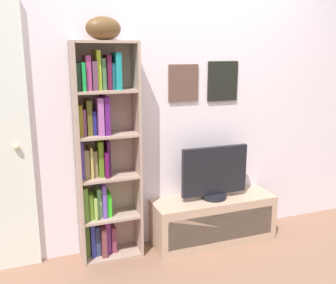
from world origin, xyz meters
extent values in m
cube|color=silver|center=(0.00, 1.13, 1.20)|extent=(4.80, 0.06, 2.40)
cube|color=brown|center=(0.00, 1.09, 1.42)|extent=(0.27, 0.02, 0.31)
cube|color=slate|center=(0.00, 1.09, 1.42)|extent=(0.22, 0.01, 0.26)
cube|color=black|center=(0.37, 1.09, 1.42)|extent=(0.29, 0.02, 0.35)
cube|color=beige|center=(0.37, 1.09, 1.42)|extent=(0.24, 0.01, 0.30)
cube|color=tan|center=(-0.92, 0.98, 0.88)|extent=(0.02, 0.24, 1.76)
cube|color=tan|center=(-0.45, 0.98, 0.88)|extent=(0.02, 0.24, 1.76)
cube|color=tan|center=(-0.69, 1.10, 0.88)|extent=(0.49, 0.01, 1.76)
cube|color=tan|center=(-0.69, 0.98, 0.01)|extent=(0.45, 0.23, 0.02)
cube|color=tan|center=(-0.69, 0.98, 0.35)|extent=(0.45, 0.23, 0.02)
cube|color=tan|center=(-0.69, 0.98, 0.70)|extent=(0.45, 0.23, 0.02)
cube|color=tan|center=(-0.69, 0.98, 1.04)|extent=(0.45, 0.23, 0.02)
cube|color=tan|center=(-0.69, 0.98, 1.38)|extent=(0.45, 0.23, 0.02)
cube|color=tan|center=(-0.69, 0.98, 1.75)|extent=(0.45, 0.23, 0.02)
cube|color=#4D6826|center=(-0.88, 1.03, 0.16)|extent=(0.04, 0.13, 0.27)
cube|color=#343DA8|center=(-0.84, 1.02, 0.16)|extent=(0.03, 0.14, 0.29)
cube|color=navy|center=(-0.80, 1.02, 0.15)|extent=(0.04, 0.14, 0.25)
cube|color=brown|center=(-0.76, 1.00, 0.15)|extent=(0.04, 0.19, 0.25)
cube|color=#772D7A|center=(-0.71, 1.03, 0.16)|extent=(0.04, 0.13, 0.28)
cube|color=#7E3350|center=(-0.66, 1.03, 0.13)|extent=(0.04, 0.13, 0.22)
cube|color=#5C8D32|center=(-0.89, 1.00, 0.50)|extent=(0.04, 0.19, 0.28)
cube|color=olive|center=(-0.85, 1.01, 0.47)|extent=(0.03, 0.16, 0.21)
cube|color=#9DC253|center=(-0.81, 1.00, 0.45)|extent=(0.02, 0.19, 0.18)
cube|color=#6EA85A|center=(-0.77, 1.02, 0.48)|extent=(0.04, 0.15, 0.24)
cube|color=#6C4ABC|center=(-0.74, 1.00, 0.50)|extent=(0.03, 0.17, 0.27)
cube|color=green|center=(-0.70, 1.01, 0.46)|extent=(0.04, 0.16, 0.20)
cube|color=#563FA8|center=(-0.89, 1.02, 0.85)|extent=(0.03, 0.15, 0.30)
cube|color=olive|center=(-0.86, 1.02, 0.82)|extent=(0.04, 0.15, 0.23)
cube|color=tan|center=(-0.82, 1.01, 0.83)|extent=(0.02, 0.16, 0.25)
cube|color=olive|center=(-0.79, 1.02, 0.81)|extent=(0.04, 0.13, 0.21)
cube|color=#5D821D|center=(-0.75, 1.01, 0.85)|extent=(0.04, 0.15, 0.29)
cube|color=#5E0F4D|center=(-0.71, 0.99, 0.81)|extent=(0.03, 0.19, 0.20)
cube|color=#491851|center=(-0.68, 1.02, 0.85)|extent=(0.03, 0.14, 0.28)
cube|color=olive|center=(-0.89, 1.01, 1.17)|extent=(0.03, 0.16, 0.24)
cube|color=#85406C|center=(-0.86, 1.02, 1.15)|extent=(0.02, 0.14, 0.20)
cube|color=brown|center=(-0.82, 1.01, 1.18)|extent=(0.04, 0.15, 0.27)
cube|color=navy|center=(-0.78, 1.02, 1.14)|extent=(0.03, 0.15, 0.18)
cube|color=#A858A6|center=(-0.74, 0.99, 1.19)|extent=(0.04, 0.19, 0.29)
cube|color=#57196C|center=(-0.69, 1.00, 1.20)|extent=(0.04, 0.19, 0.30)
cube|color=#334F38|center=(-0.89, 1.01, 1.49)|extent=(0.04, 0.15, 0.20)
cube|color=green|center=(-0.85, 1.00, 1.50)|extent=(0.03, 0.19, 0.21)
cube|color=#A0366F|center=(-0.81, 1.01, 1.52)|extent=(0.04, 0.17, 0.26)
cube|color=#5D3750|center=(-0.77, 1.00, 1.50)|extent=(0.03, 0.18, 0.21)
cube|color=#99AC28|center=(-0.74, 1.01, 1.54)|extent=(0.03, 0.16, 0.29)
cube|color=#447042|center=(-0.70, 1.02, 1.51)|extent=(0.03, 0.15, 0.23)
cube|color=#541430|center=(-0.66, 1.01, 1.52)|extent=(0.03, 0.16, 0.26)
cube|color=#1C5A6B|center=(-0.63, 1.01, 1.49)|extent=(0.02, 0.16, 0.20)
cube|color=teal|center=(-0.59, 1.00, 1.53)|extent=(0.04, 0.19, 0.28)
ellipsoid|color=brown|center=(-0.69, 0.98, 1.84)|extent=(0.31, 0.23, 0.17)
cube|color=tan|center=(0.23, 0.92, 0.20)|extent=(1.10, 0.36, 0.41)
cube|color=#866D59|center=(0.23, 0.75, 0.20)|extent=(0.99, 0.01, 0.26)
cylinder|color=black|center=(0.23, 0.92, 0.43)|extent=(0.22, 0.22, 0.04)
cube|color=black|center=(0.23, 0.92, 0.66)|extent=(0.61, 0.04, 0.43)
cube|color=teal|center=(0.23, 0.91, 0.66)|extent=(0.57, 0.01, 0.39)
sphere|color=tan|center=(-1.36, 1.03, 0.98)|extent=(0.04, 0.04, 0.04)
camera|label=1|loc=(-1.25, -1.92, 1.68)|focal=40.85mm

